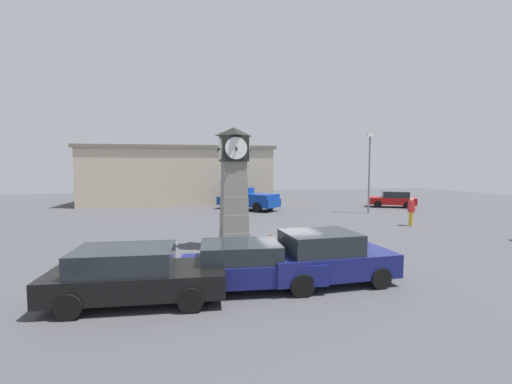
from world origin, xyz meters
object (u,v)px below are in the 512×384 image
clock_tower (234,188)px  car_near_tower (248,265)px  car_by_building (326,257)px  pickup_truck (248,199)px  car_far_lot (393,199)px  bollard_far_row (248,254)px  car_navy_sedan (134,274)px  pedestrian_by_cars (411,210)px  bollard_mid_row (271,248)px  bollard_end_row (226,264)px  street_lamp_near_road (369,167)px  bollard_near_tower (298,244)px

clock_tower → car_near_tower: clock_tower is taller
car_by_building → pickup_truck: size_ratio=0.74×
car_by_building → car_far_lot: bearing=49.7°
clock_tower → bollard_far_row: (-0.10, -3.39, -2.08)m
clock_tower → pickup_truck: size_ratio=1.00×
car_navy_sedan → car_near_tower: car_navy_sedan is taller
car_near_tower → pickup_truck: size_ratio=0.81×
car_by_building → pedestrian_by_cars: (9.60, 8.36, 0.19)m
bollard_mid_row → car_navy_sedan: (-4.62, -2.91, 0.22)m
bollard_end_row → street_lamp_near_road: size_ratio=0.15×
bollard_near_tower → car_navy_sedan: (-5.98, -3.54, 0.29)m
pickup_truck → street_lamp_near_road: bearing=-26.0°
bollard_near_tower → car_navy_sedan: 6.95m
clock_tower → street_lamp_near_road: 15.43m
clock_tower → bollard_near_tower: size_ratio=5.82×
clock_tower → pedestrian_by_cars: clock_tower is taller
car_by_building → car_near_tower: bearing=179.0°
car_by_building → street_lamp_near_road: (10.36, 14.30, 2.80)m
street_lamp_near_road → pedestrian_by_cars: bearing=-97.3°
clock_tower → street_lamp_near_road: size_ratio=0.86×
car_navy_sedan → bollard_mid_row: bearing=32.2°
bollard_end_row → street_lamp_near_road: 19.07m
bollard_end_row → car_far_lot: 24.06m
street_lamp_near_road → bollard_near_tower: bearing=-132.4°
bollard_near_tower → bollard_mid_row: (-1.35, -0.63, 0.07)m
bollard_near_tower → pickup_truck: pickup_truck is taller
bollard_mid_row → pedestrian_by_cars: (10.61, 5.68, 0.46)m
clock_tower → bollard_near_tower: (2.33, -1.82, -2.22)m
clock_tower → pickup_truck: (3.53, 13.48, -1.75)m
bollard_near_tower → bollard_far_row: bearing=-147.1°
bollard_end_row → car_far_lot: (17.69, 16.31, 0.26)m
bollard_end_row → pickup_truck: size_ratio=0.18×
car_navy_sedan → car_far_lot: size_ratio=1.09×
bollard_near_tower → pedestrian_by_cars: (9.26, 5.05, 0.53)m
car_near_tower → street_lamp_near_road: size_ratio=0.70×
pedestrian_by_cars → street_lamp_near_road: 6.54m
pedestrian_by_cars → bollard_mid_row: bearing=-151.8°
pedestrian_by_cars → car_navy_sedan: bearing=-150.6°
clock_tower → street_lamp_near_road: street_lamp_near_road is taller
car_navy_sedan → street_lamp_near_road: 21.81m
bollard_far_row → pickup_truck: 17.27m
bollard_mid_row → street_lamp_near_road: 16.56m
clock_tower → car_by_building: 5.81m
bollard_near_tower → bollard_mid_row: bearing=-155.1°
bollard_far_row → pedestrian_by_cars: bearing=29.5°
bollard_near_tower → car_far_lot: size_ratio=0.21×
street_lamp_near_road → bollard_mid_row: bearing=-134.4°
car_by_building → street_lamp_near_road: 17.88m
clock_tower → pedestrian_by_cars: (11.60, 3.24, -1.69)m
car_near_tower → street_lamp_near_road: 19.40m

